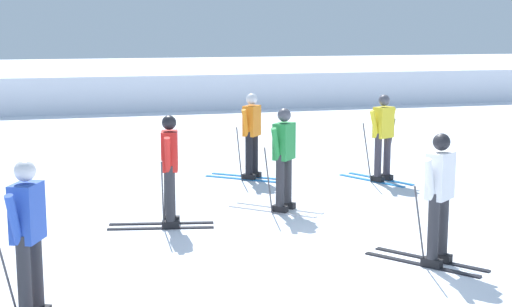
# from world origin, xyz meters

# --- Properties ---
(ground_plane) EXTENTS (120.00, 120.00, 0.00)m
(ground_plane) POSITION_xyz_m (0.00, 0.00, 0.00)
(ground_plane) COLOR silver
(far_snow_ridge) EXTENTS (80.00, 9.17, 1.27)m
(far_snow_ridge) POSITION_xyz_m (0.00, 21.99, 0.64)
(far_snow_ridge) COLOR silver
(far_snow_ridge) RESTS_ON ground
(skier_yellow) EXTENTS (1.06, 1.59, 1.71)m
(skier_yellow) POSITION_xyz_m (2.67, 4.54, 0.92)
(skier_yellow) COLOR #237AC6
(skier_yellow) RESTS_ON ground
(skier_blue) EXTENTS (1.62, 0.97, 1.71)m
(skier_blue) POSITION_xyz_m (-3.81, -1.10, 0.92)
(skier_blue) COLOR red
(skier_blue) RESTS_ON ground
(skier_green) EXTENTS (1.41, 1.37, 1.71)m
(skier_green) POSITION_xyz_m (0.10, 2.74, 0.92)
(skier_green) COLOR silver
(skier_green) RESTS_ON ground
(skier_white) EXTENTS (1.25, 1.51, 1.71)m
(skier_white) POSITION_xyz_m (1.17, -0.47, 0.92)
(skier_white) COLOR black
(skier_white) RESTS_ON ground
(skier_orange) EXTENTS (1.48, 1.29, 1.71)m
(skier_orange) POSITION_xyz_m (0.25, 5.44, 0.92)
(skier_orange) COLOR #237AC6
(skier_orange) RESTS_ON ground
(skier_red) EXTENTS (1.64, 0.99, 1.71)m
(skier_red) POSITION_xyz_m (-1.85, 2.27, 0.92)
(skier_red) COLOR black
(skier_red) RESTS_ON ground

